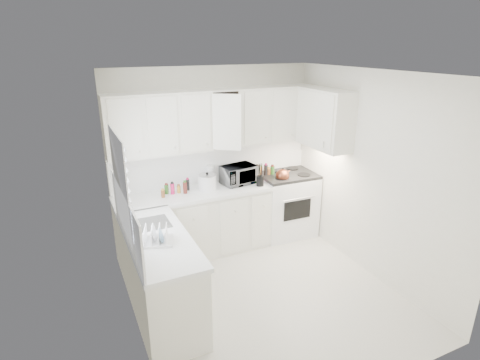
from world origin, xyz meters
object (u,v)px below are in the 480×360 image
microwave (238,173)px  rice_cooker (207,181)px  tea_kettle (283,175)px  stove (286,195)px  utensil_crock (260,174)px  dish_rack (155,234)px

microwave → rice_cooker: microwave is taller
tea_kettle → microwave: size_ratio=0.52×
microwave → rice_cooker: (-0.50, -0.05, -0.04)m
stove → microwave: bearing=179.1°
stove → rice_cooker: 1.37m
utensil_crock → dish_rack: (-1.75, -1.02, -0.08)m
dish_rack → rice_cooker: bearing=67.6°
stove → utensil_crock: bearing=-159.9°
rice_cooker → dish_rack: rice_cooker is taller
rice_cooker → dish_rack: (-1.02, -1.20, -0.03)m
microwave → dish_rack: microwave is taller
microwave → stove: bearing=-12.3°
tea_kettle → microwave: microwave is taller
microwave → rice_cooker: size_ratio=1.93×
microwave → dish_rack: size_ratio=1.37×
tea_kettle → dish_rack: bearing=-160.3°
rice_cooker → dish_rack: 1.58m
utensil_crock → stove: bearing=17.8°
rice_cooker → utensil_crock: size_ratio=0.72×
dish_rack → utensil_crock: bearing=48.2°
microwave → utensil_crock: size_ratio=1.39×
stove → rice_cooker: bearing=-177.7°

